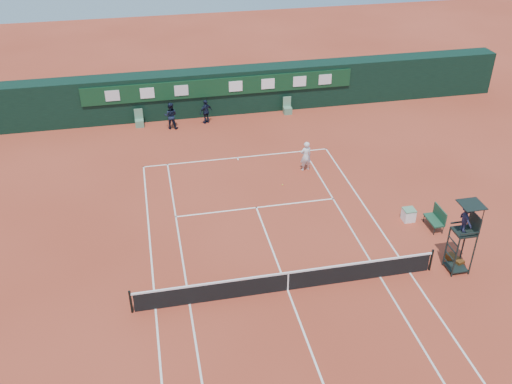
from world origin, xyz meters
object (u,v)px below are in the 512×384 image
(umpire_chair, at_px, (466,224))
(cooler, at_px, (409,215))
(player_bench, at_px, (437,217))
(player, at_px, (306,156))
(tennis_net, at_px, (288,281))

(umpire_chair, height_order, cooler, umpire_chair)
(player_bench, bearing_deg, player, 124.35)
(tennis_net, xyz_separation_m, player_bench, (8.13, 2.91, 0.09))
(player, bearing_deg, umpire_chair, 103.04)
(tennis_net, xyz_separation_m, umpire_chair, (7.52, -0.21, 1.95))
(umpire_chair, relative_size, player_bench, 2.85)
(umpire_chair, bearing_deg, player, 112.10)
(cooler, bearing_deg, umpire_chair, -84.12)
(tennis_net, height_order, umpire_chair, umpire_chair)
(tennis_net, bearing_deg, cooler, 27.90)
(umpire_chair, relative_size, cooler, 5.30)
(tennis_net, distance_m, player, 10.28)
(tennis_net, relative_size, player, 7.24)
(umpire_chair, bearing_deg, tennis_net, 178.41)
(umpire_chair, bearing_deg, cooler, 95.88)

